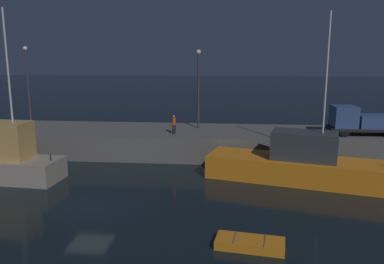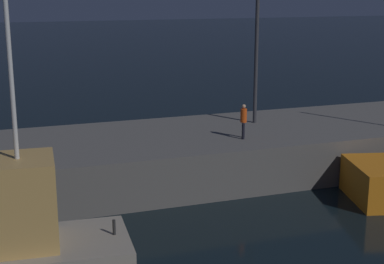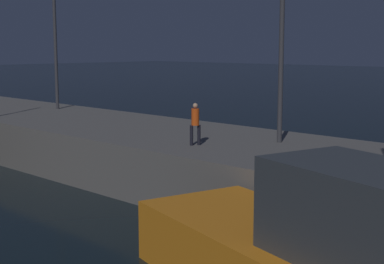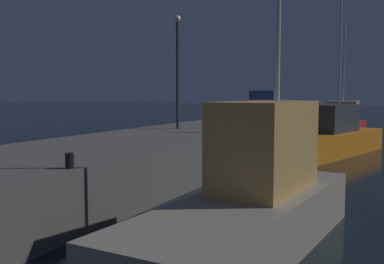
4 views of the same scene
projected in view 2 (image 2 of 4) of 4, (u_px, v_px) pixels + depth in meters
name	position (u px, v px, depth m)	size (l,w,h in m)	color
pier_quay	(160.00, 158.00, 28.59)	(69.86, 7.73, 2.24)	#5B5956
lamp_post_east	(257.00, 41.00, 30.07)	(0.44, 0.44, 7.42)	#38383D
dockworker	(244.00, 119.00, 27.62)	(0.41, 0.41, 1.66)	black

